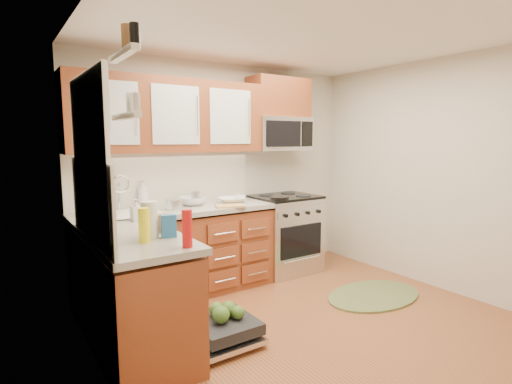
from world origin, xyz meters
TOP-DOWN VIEW (x-y plane):
  - floor at (0.00, 0.00)m, footprint 3.50×3.50m
  - ceiling at (0.00, 0.00)m, footprint 3.50×3.50m
  - wall_back at (0.00, 1.75)m, footprint 3.50×0.04m
  - wall_left at (-1.75, 0.00)m, footprint 0.04×3.50m
  - wall_right at (1.75, 0.00)m, footprint 0.04×3.50m
  - base_cabinet_back at (-0.73, 1.45)m, footprint 2.05×0.60m
  - base_cabinet_left at (-1.45, 0.52)m, footprint 0.60×1.25m
  - countertop_back at (-0.72, 1.44)m, footprint 2.07×0.64m
  - countertop_left at (-1.44, 0.53)m, footprint 0.64×1.27m
  - backsplash_back at (-0.73, 1.74)m, footprint 2.05×0.02m
  - backsplash_left at (-1.74, 0.52)m, footprint 0.02×1.25m
  - upper_cabinets at (-0.73, 1.57)m, footprint 2.05×0.35m
  - cabinet_over_mw at (0.68, 1.57)m, footprint 0.76×0.35m
  - range at (0.68, 1.43)m, footprint 0.76×0.64m
  - microwave at (0.68, 1.55)m, footprint 0.76×0.38m
  - sink at (-1.25, 1.42)m, footprint 0.62×0.50m
  - dishwasher at (-0.86, 0.30)m, footprint 0.70×0.60m
  - window at (-1.74, 0.50)m, footprint 0.03×1.05m
  - window_blind at (-1.71, 0.50)m, footprint 0.02×0.96m
  - shelf_upper at (-1.72, -0.35)m, footprint 0.04×0.40m
  - shelf_lower at (-1.72, -0.35)m, footprint 0.04×0.40m
  - rug at (0.95, 0.25)m, footprint 1.30×1.06m
  - skillet at (0.40, 1.18)m, footprint 0.23×0.23m
  - stock_pot at (-0.77, 1.40)m, footprint 0.19×0.19m
  - cutting_board at (-0.22, 1.22)m, footprint 0.35×0.28m
  - canister at (-0.48, 1.51)m, footprint 0.10×0.10m
  - paper_towel_roll at (-1.37, 0.39)m, footprint 0.14×0.14m
  - mustard_bottle at (-1.45, 0.28)m, footprint 0.08×0.08m
  - red_bottle at (-1.25, 0.00)m, footprint 0.08×0.08m
  - wooden_box at (-1.25, 0.52)m, footprint 0.17×0.15m
  - blue_carton at (-1.25, 0.33)m, footprint 0.12×0.08m
  - bowl_a at (-0.10, 1.40)m, footprint 0.34×0.34m
  - bowl_b at (-0.50, 1.54)m, footprint 0.32×0.32m
  - cup at (0.03, 1.41)m, footprint 0.12×0.12m
  - soap_bottle_a at (-1.00, 1.68)m, footprint 0.11×0.12m
  - soap_bottle_b at (-1.26, 1.05)m, footprint 0.09×0.09m
  - soap_bottle_c at (-1.62, 0.91)m, footprint 0.15×0.15m

SIDE VIEW (x-z plane):
  - floor at x=0.00m, z-range 0.00..0.00m
  - rug at x=0.95m, z-range 0.00..0.02m
  - dishwasher at x=-0.86m, z-range 0.00..0.20m
  - base_cabinet_back at x=-0.73m, z-range 0.00..0.85m
  - base_cabinet_left at x=-1.45m, z-range 0.00..0.85m
  - range at x=0.68m, z-range 0.00..0.95m
  - sink at x=-1.25m, z-range 0.67..0.93m
  - countertop_back at x=-0.72m, z-range 0.88..0.93m
  - countertop_left at x=-1.44m, z-range 0.88..0.93m
  - cutting_board at x=-0.22m, z-range 0.93..0.95m
  - bowl_a at x=-0.10m, z-range 0.93..0.99m
  - skillet at x=0.40m, z-range 0.95..0.99m
  - cup at x=0.03m, z-range 0.93..1.02m
  - bowl_b at x=-0.50m, z-range 0.93..1.02m
  - stock_pot at x=-0.77m, z-range 0.93..1.03m
  - wooden_box at x=-1.25m, z-range 0.93..1.06m
  - canister at x=-0.48m, z-range 0.92..1.08m
  - blue_carton at x=-1.25m, z-range 0.93..1.09m
  - soap_bottle_c at x=-1.62m, z-range 0.93..1.11m
  - soap_bottle_b at x=-1.26m, z-range 0.93..1.12m
  - mustard_bottle at x=-1.45m, z-range 0.93..1.17m
  - red_bottle at x=-1.25m, z-range 0.93..1.18m
  - paper_towel_roll at x=-1.37m, z-range 0.93..1.19m
  - soap_bottle_a at x=-1.00m, z-range 0.93..1.22m
  - backsplash_back at x=-0.73m, z-range 0.93..1.49m
  - backsplash_left at x=-1.74m, z-range 0.93..1.49m
  - wall_back at x=0.00m, z-range 0.00..2.50m
  - wall_left at x=-1.75m, z-range 0.00..2.50m
  - wall_right at x=1.75m, z-range 0.00..2.50m
  - window at x=-1.74m, z-range 1.02..2.08m
  - microwave at x=0.68m, z-range 1.50..1.90m
  - shelf_lower at x=-1.72m, z-range 1.74..1.76m
  - upper_cabinets at x=-0.73m, z-range 1.50..2.25m
  - window_blind at x=-1.71m, z-range 1.68..2.08m
  - shelf_upper at x=-1.72m, z-range 2.03..2.06m
  - cabinet_over_mw at x=0.68m, z-range 1.90..2.37m
  - ceiling at x=0.00m, z-range 2.50..2.50m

